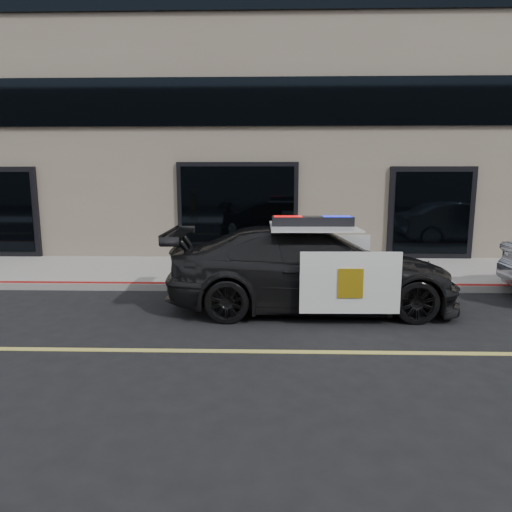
{
  "coord_description": "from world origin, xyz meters",
  "views": [
    {
      "loc": [
        -0.12,
        -6.13,
        2.43
      ],
      "look_at": [
        -0.35,
        2.2,
        1.0
      ],
      "focal_mm": 32.0,
      "sensor_mm": 36.0,
      "label": 1
    }
  ],
  "objects": [
    {
      "name": "building_n",
      "position": [
        0.0,
        10.5,
        6.0
      ],
      "size": [
        60.0,
        7.0,
        12.0
      ],
      "primitive_type": "cube",
      "color": "#756856",
      "rests_on": "ground"
    },
    {
      "name": "fire_hydrant",
      "position": [
        -1.38,
        4.02,
        0.49
      ],
      "size": [
        0.33,
        0.46,
        0.73
      ],
      "color": "beige",
      "rests_on": "sidewalk_n"
    },
    {
      "name": "ground",
      "position": [
        0.0,
        0.0,
        0.0
      ],
      "size": [
        120.0,
        120.0,
        0.0
      ],
      "primitive_type": "plane",
      "color": "black",
      "rests_on": "ground"
    },
    {
      "name": "sidewalk_n",
      "position": [
        0.0,
        5.25,
        0.07
      ],
      "size": [
        60.0,
        3.5,
        0.15
      ],
      "primitive_type": "cube",
      "color": "gray",
      "rests_on": "ground"
    },
    {
      "name": "police_car",
      "position": [
        0.69,
        2.23,
        0.78
      ],
      "size": [
        2.51,
        5.38,
        1.74
      ],
      "color": "black",
      "rests_on": "ground"
    }
  ]
}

